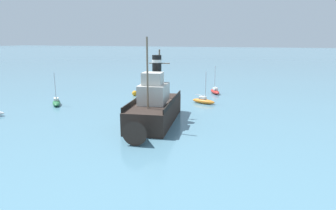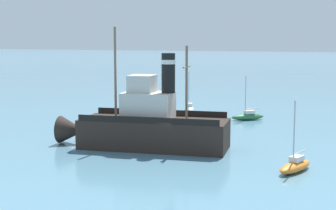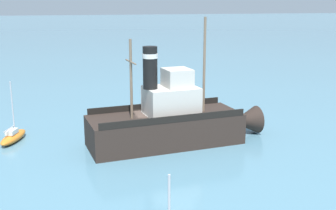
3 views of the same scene
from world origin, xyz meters
name	(u,v)px [view 2 (image 2 of 3)]	position (x,y,z in m)	size (l,w,h in m)	color
ground_plane	(161,151)	(0.00, 0.00, 0.00)	(600.00, 600.00, 0.00)	teal
old_tugboat	(147,126)	(0.80, 1.59, 1.83)	(5.84, 14.71, 9.90)	#2D231E
sailboat_white	(189,108)	(21.93, 5.05, 0.43)	(3.91, 2.58, 4.90)	white
sailboat_green	(248,116)	(17.97, -3.12, 0.43)	(3.17, 3.70, 4.90)	#286B3D
sailboat_orange	(295,166)	(-2.67, -10.83, 0.43)	(3.95, 2.31, 4.90)	orange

